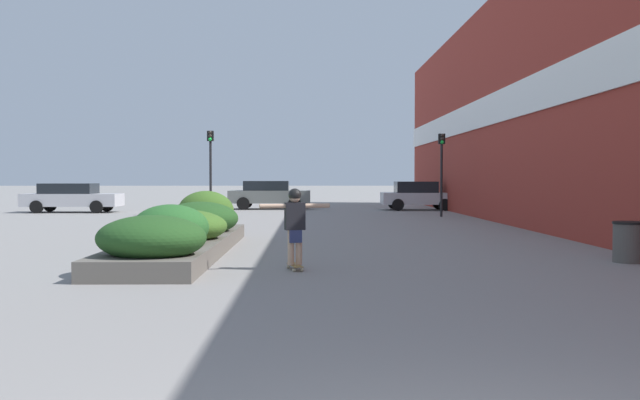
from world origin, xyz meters
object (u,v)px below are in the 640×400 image
Objects in this scene: traffic_light_right at (442,160)px; skateboarder at (295,219)px; car_center_right at (418,195)px; car_rightmost at (269,194)px; car_center_left at (579,195)px; traffic_light_left at (210,159)px; trash_bin at (629,242)px; car_leftmost at (72,197)px; skateboard at (295,266)px.

skateboarder is at bearing -108.67° from traffic_light_right.
car_rightmost is at bearing -98.04° from car_center_right.
car_center_left is 1.06× the size of car_center_right.
car_center_right is 1.08× the size of traffic_light_right.
car_center_left is 1.10× the size of traffic_light_left.
car_rightmost reaches higher than trash_bin.
skateboarder is 24.79m from car_leftmost.
car_center_left is at bearing 93.86° from car_leftmost.
car_leftmost is 10.12m from car_rightmost.
traffic_light_left is (-4.11, 18.48, 2.48)m from skateboard.
traffic_light_right is at bearing -3.65° from traffic_light_left.
trash_bin is (6.69, 1.06, 0.34)m from skateboard.
car_center_right is (-8.30, 0.64, -0.01)m from car_center_left.
trash_bin is at bearing 40.84° from car_leftmost.
traffic_light_left is at bearing -17.29° from car_rightmost.
trash_bin is 0.21× the size of car_center_right.
traffic_light_left is at bearing 176.35° from traffic_light_right.
skateboard is 0.18× the size of car_center_left.
car_rightmost is (-16.22, 1.76, 0.02)m from car_center_left.
car_center_right is 1.03× the size of traffic_light_left.
traffic_light_right is at bearing 0.28° from car_center_right.
traffic_light_left reaches higher than car_leftmost.
skateboarder and car_center_right have the same top height.
skateboarder is at bearing -171.01° from trash_bin.
traffic_light_left is at bearing 64.28° from car_leftmost.
skateboarder is at bearing 27.43° from car_leftmost.
car_center_right reaches higher than trash_bin.
skateboard is at bearing -171.01° from trash_bin.
car_center_left is (14.29, 23.74, -0.16)m from skateboarder.
traffic_light_left is (-18.40, -5.25, 1.76)m from car_center_left.
traffic_light_right reaches higher than car_rightmost.
car_leftmost is (-18.11, 20.95, 0.34)m from trash_bin.
car_center_left is at bearing 85.56° from car_center_right.
skateboard is 24.80m from car_leftmost.
car_center_right is (17.41, 2.38, 0.03)m from car_leftmost.
car_rightmost is at bearing 109.41° from trash_bin.
trash_bin is 25.92m from car_rightmost.
traffic_light_left reaches higher than skateboarder.
traffic_light_right reaches higher than car_leftmost.
skateboarder is 18.89m from traffic_light_right.
skateboarder is 0.32× the size of car_rightmost.
skateboard is 0.17× the size of car_rightmost.
car_rightmost reaches higher than car_leftmost.
car_rightmost reaches higher than skateboarder.
skateboarder is 0.34× the size of car_center_left.
skateboard is at bearing 148.95° from car_center_left.
car_center_right is at bearing 90.28° from traffic_light_right.
car_center_left is 0.95× the size of car_rightmost.
car_leftmost is at bearing 166.57° from traffic_light_right.
trash_bin is 20.61m from traffic_light_left.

